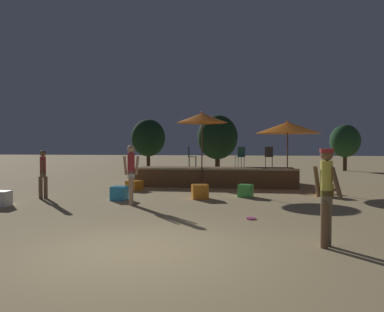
{
  "coord_description": "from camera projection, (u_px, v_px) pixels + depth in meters",
  "views": [
    {
      "loc": [
        1.85,
        -6.2,
        1.82
      ],
      "look_at": [
        0.0,
        6.69,
        1.44
      ],
      "focal_mm": 35.0,
      "sensor_mm": 36.0,
      "label": 1
    }
  ],
  "objects": [
    {
      "name": "bistro_chair_1",
      "position": [
        191.0,
        155.0,
        16.78
      ],
      "size": [
        0.4,
        0.4,
        0.9
      ],
      "rotation": [
        0.0,
        0.0,
        1.62
      ],
      "color": "#1E4C47",
      "rests_on": "wooden_deck"
    },
    {
      "name": "cube_seat_3",
      "position": [
        246.0,
        191.0,
        13.13
      ],
      "size": [
        0.57,
        0.57,
        0.44
      ],
      "rotation": [
        0.0,
        0.0,
        -0.3
      ],
      "color": "#4CC651",
      "rests_on": "ground"
    },
    {
      "name": "cube_seat_0",
      "position": [
        200.0,
        192.0,
        12.69
      ],
      "size": [
        0.65,
        0.65,
        0.48
      ],
      "rotation": [
        0.0,
        0.0,
        0.28
      ],
      "color": "orange",
      "rests_on": "ground"
    },
    {
      "name": "bistro_chair_2",
      "position": [
        269.0,
        155.0,
        16.7
      ],
      "size": [
        0.4,
        0.4,
        0.9
      ],
      "rotation": [
        0.0,
        0.0,
        3.1
      ],
      "color": "#2D3338",
      "rests_on": "wooden_deck"
    },
    {
      "name": "patio_umbrella_0",
      "position": [
        288.0,
        128.0,
        15.49
      ],
      "size": [
        2.71,
        2.71,
        2.86
      ],
      "color": "brown",
      "rests_on": "ground"
    },
    {
      "name": "person_0",
      "position": [
        326.0,
        191.0,
        6.64
      ],
      "size": [
        0.5,
        0.35,
        1.76
      ],
      "rotation": [
        0.0,
        0.0,
        1.01
      ],
      "color": "brown",
      "rests_on": "ground"
    },
    {
      "name": "bistro_chair_0",
      "position": [
        241.0,
        155.0,
        16.7
      ],
      "size": [
        0.45,
        0.46,
        0.9
      ],
      "rotation": [
        0.0,
        0.0,
        5.84
      ],
      "color": "#1E4C47",
      "rests_on": "wooden_deck"
    },
    {
      "name": "ground_plane",
      "position": [
        137.0,
        250.0,
        6.46
      ],
      "size": [
        120.0,
        120.0,
        0.0
      ],
      "primitive_type": "plane",
      "color": "tan"
    },
    {
      "name": "cube_seat_4",
      "position": [
        134.0,
        186.0,
        15.0
      ],
      "size": [
        0.68,
        0.68,
        0.39
      ],
      "rotation": [
        0.0,
        0.0,
        -0.39
      ],
      "color": "orange",
      "rests_on": "ground"
    },
    {
      "name": "cube_seat_1",
      "position": [
        325.0,
        190.0,
        13.24
      ],
      "size": [
        0.55,
        0.55,
        0.45
      ],
      "rotation": [
        0.0,
        0.0,
        0.27
      ],
      "color": "orange",
      "rests_on": "ground"
    },
    {
      "name": "frisbee_disc",
      "position": [
        251.0,
        218.0,
        9.17
      ],
      "size": [
        0.24,
        0.24,
        0.03
      ],
      "color": "#E54C99",
      "rests_on": "ground"
    },
    {
      "name": "cube_seat_2",
      "position": [
        119.0,
        193.0,
        12.36
      ],
      "size": [
        0.5,
        0.5,
        0.46
      ],
      "rotation": [
        0.0,
        0.0,
        -0.05
      ],
      "color": "#2D9EDB",
      "rests_on": "ground"
    },
    {
      "name": "person_1",
      "position": [
        43.0,
        173.0,
        12.71
      ],
      "size": [
        0.28,
        0.45,
        1.64
      ],
      "rotation": [
        0.0,
        0.0,
        3.59
      ],
      "color": "brown",
      "rests_on": "ground"
    },
    {
      "name": "person_3",
      "position": [
        131.0,
        172.0,
        11.36
      ],
      "size": [
        0.49,
        0.3,
        1.82
      ],
      "rotation": [
        0.0,
        0.0,
        5.0
      ],
      "color": "tan",
      "rests_on": "ground"
    },
    {
      "name": "background_tree_0",
      "position": [
        345.0,
        141.0,
        26.44
      ],
      "size": [
        2.09,
        2.09,
        3.27
      ],
      "color": "#3D2B1C",
      "rests_on": "ground"
    },
    {
      "name": "cube_seat_5",
      "position": [
        2.0,
        199.0,
        11.1
      ],
      "size": [
        0.48,
        0.48,
        0.45
      ],
      "rotation": [
        0.0,
        0.0,
        0.07
      ],
      "color": "white",
      "rests_on": "ground"
    },
    {
      "name": "wooden_deck",
      "position": [
        214.0,
        177.0,
        17.03
      ],
      "size": [
        7.25,
        2.51,
        0.85
      ],
      "color": "brown",
      "rests_on": "ground"
    },
    {
      "name": "background_tree_2",
      "position": [
        217.0,
        137.0,
        21.51
      ],
      "size": [
        2.32,
        2.32,
        3.55
      ],
      "color": "#3D2B1C",
      "rests_on": "ground"
    },
    {
      "name": "patio_umbrella_1",
      "position": [
        202.0,
        118.0,
        15.69
      ],
      "size": [
        2.14,
        2.14,
        3.24
      ],
      "color": "brown",
      "rests_on": "ground"
    },
    {
      "name": "background_tree_1",
      "position": [
        148.0,
        138.0,
        28.47
      ],
      "size": [
        2.57,
        2.57,
        3.79
      ],
      "color": "#3D2B1C",
      "rests_on": "ground"
    }
  ]
}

